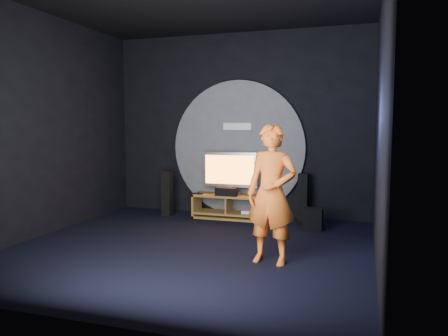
{
  "coord_description": "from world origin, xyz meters",
  "views": [
    {
      "loc": [
        2.32,
        -5.65,
        1.73
      ],
      "look_at": [
        0.17,
        1.05,
        1.05
      ],
      "focal_mm": 35.0,
      "sensor_mm": 36.0,
      "label": 1
    }
  ],
  "objects_px": {
    "media_console": "(229,208)",
    "subwoofer": "(313,219)",
    "tower_speaker_right": "(303,197)",
    "player": "(272,194)",
    "tower_speaker_left": "(167,193)",
    "tv": "(230,171)"
  },
  "relations": [
    {
      "from": "media_console",
      "to": "subwoofer",
      "type": "distance_m",
      "value": 1.64
    },
    {
      "from": "tower_speaker_right",
      "to": "player",
      "type": "height_order",
      "value": "player"
    },
    {
      "from": "player",
      "to": "tower_speaker_left",
      "type": "bearing_deg",
      "value": 145.8
    },
    {
      "from": "tv",
      "to": "player",
      "type": "distance_m",
      "value": 2.77
    },
    {
      "from": "media_console",
      "to": "player",
      "type": "xyz_separation_m",
      "value": [
        1.29,
        -2.38,
        0.69
      ]
    },
    {
      "from": "tv",
      "to": "tower_speaker_left",
      "type": "xyz_separation_m",
      "value": [
        -1.21,
        -0.17,
        -0.45
      ]
    },
    {
      "from": "tv",
      "to": "subwoofer",
      "type": "distance_m",
      "value": 1.8
    },
    {
      "from": "media_console",
      "to": "player",
      "type": "bearing_deg",
      "value": -61.49
    },
    {
      "from": "tv",
      "to": "tower_speaker_left",
      "type": "bearing_deg",
      "value": -171.86
    },
    {
      "from": "tv",
      "to": "player",
      "type": "xyz_separation_m",
      "value": [
        1.3,
        -2.45,
        -0.0
      ]
    },
    {
      "from": "tower_speaker_left",
      "to": "subwoofer",
      "type": "bearing_deg",
      "value": -5.19
    },
    {
      "from": "tower_speaker_left",
      "to": "player",
      "type": "bearing_deg",
      "value": -42.22
    },
    {
      "from": "tv",
      "to": "subwoofer",
      "type": "relative_size",
      "value": 3.03
    },
    {
      "from": "tower_speaker_right",
      "to": "tower_speaker_left",
      "type": "bearing_deg",
      "value": -173.02
    },
    {
      "from": "media_console",
      "to": "tv",
      "type": "height_order",
      "value": "tv"
    },
    {
      "from": "player",
      "to": "tower_speaker_right",
      "type": "bearing_deg",
      "value": 96.88
    },
    {
      "from": "media_console",
      "to": "tv",
      "type": "distance_m",
      "value": 0.69
    },
    {
      "from": "tower_speaker_right",
      "to": "player",
      "type": "bearing_deg",
      "value": -91.14
    },
    {
      "from": "media_console",
      "to": "tower_speaker_right",
      "type": "height_order",
      "value": "tower_speaker_right"
    },
    {
      "from": "player",
      "to": "tv",
      "type": "bearing_deg",
      "value": 126.0
    },
    {
      "from": "tower_speaker_right",
      "to": "media_console",
      "type": "bearing_deg",
      "value": -171.21
    },
    {
      "from": "tv",
      "to": "subwoofer",
      "type": "height_order",
      "value": "tv"
    }
  ]
}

